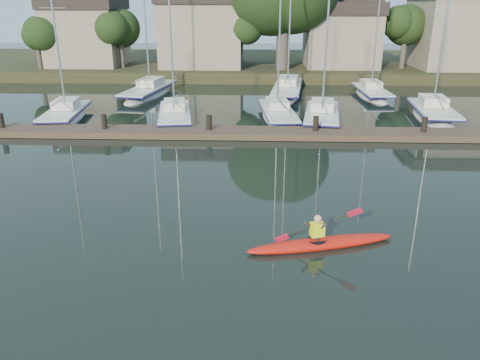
{
  "coord_description": "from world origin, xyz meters",
  "views": [
    {
      "loc": [
        -0.22,
        -11.73,
        7.1
      ],
      "look_at": [
        -0.84,
        3.81,
        1.2
      ],
      "focal_mm": 35.0,
      "sensor_mm": 36.0,
      "label": 1
    }
  ],
  "objects_px": {
    "kayak": "(320,241)",
    "sailboat_7": "(371,98)",
    "sailboat_0": "(67,122)",
    "sailboat_2": "(278,120)",
    "dock": "(262,133)",
    "sailboat_4": "(432,120)",
    "sailboat_3": "(321,124)",
    "sailboat_5": "(149,97)",
    "sailboat_6": "(287,96)",
    "sailboat_1": "(175,122)"
  },
  "relations": [
    {
      "from": "sailboat_4",
      "to": "sailboat_6",
      "type": "height_order",
      "value": "sailboat_6"
    },
    {
      "from": "sailboat_4",
      "to": "sailboat_7",
      "type": "height_order",
      "value": "sailboat_4"
    },
    {
      "from": "sailboat_3",
      "to": "sailboat_6",
      "type": "xyz_separation_m",
      "value": [
        -1.69,
        9.61,
        -0.0
      ]
    },
    {
      "from": "sailboat_2",
      "to": "sailboat_0",
      "type": "bearing_deg",
      "value": 177.86
    },
    {
      "from": "dock",
      "to": "sailboat_0",
      "type": "xyz_separation_m",
      "value": [
        -12.83,
        3.87,
        -0.4
      ]
    },
    {
      "from": "dock",
      "to": "sailboat_2",
      "type": "relative_size",
      "value": 2.41
    },
    {
      "from": "sailboat_1",
      "to": "sailboat_5",
      "type": "height_order",
      "value": "sailboat_5"
    },
    {
      "from": "dock",
      "to": "sailboat_4",
      "type": "relative_size",
      "value": 2.57
    },
    {
      "from": "sailboat_0",
      "to": "sailboat_2",
      "type": "xyz_separation_m",
      "value": [
        13.89,
        0.77,
        0.02
      ]
    },
    {
      "from": "sailboat_2",
      "to": "sailboat_3",
      "type": "bearing_deg",
      "value": -18.93
    },
    {
      "from": "sailboat_0",
      "to": "sailboat_3",
      "type": "xyz_separation_m",
      "value": [
        16.68,
        0.09,
        -0.0
      ]
    },
    {
      "from": "sailboat_2",
      "to": "sailboat_6",
      "type": "relative_size",
      "value": 0.82
    },
    {
      "from": "sailboat_5",
      "to": "kayak",
      "type": "bearing_deg",
      "value": -57.86
    },
    {
      "from": "dock",
      "to": "sailboat_4",
      "type": "bearing_deg",
      "value": 24.71
    },
    {
      "from": "dock",
      "to": "sailboat_2",
      "type": "distance_m",
      "value": 4.77
    },
    {
      "from": "sailboat_3",
      "to": "sailboat_2",
      "type": "bearing_deg",
      "value": 174.49
    },
    {
      "from": "sailboat_3",
      "to": "sailboat_6",
      "type": "distance_m",
      "value": 9.75
    },
    {
      "from": "kayak",
      "to": "sailboat_4",
      "type": "bearing_deg",
      "value": 47.09
    },
    {
      "from": "sailboat_0",
      "to": "sailboat_2",
      "type": "distance_m",
      "value": 13.91
    },
    {
      "from": "dock",
      "to": "sailboat_7",
      "type": "height_order",
      "value": "sailboat_7"
    },
    {
      "from": "kayak",
      "to": "sailboat_4",
      "type": "xyz_separation_m",
      "value": [
        9.57,
        18.0,
        -0.4
      ]
    },
    {
      "from": "kayak",
      "to": "sailboat_5",
      "type": "bearing_deg",
      "value": 98.65
    },
    {
      "from": "sailboat_3",
      "to": "sailboat_4",
      "type": "relative_size",
      "value": 0.99
    },
    {
      "from": "dock",
      "to": "sailboat_2",
      "type": "height_order",
      "value": "sailboat_2"
    },
    {
      "from": "kayak",
      "to": "sailboat_0",
      "type": "height_order",
      "value": "sailboat_0"
    },
    {
      "from": "sailboat_2",
      "to": "sailboat_7",
      "type": "relative_size",
      "value": 1.11
    },
    {
      "from": "sailboat_2",
      "to": "sailboat_5",
      "type": "bearing_deg",
      "value": 137.45
    },
    {
      "from": "sailboat_1",
      "to": "sailboat_7",
      "type": "height_order",
      "value": "sailboat_1"
    },
    {
      "from": "sailboat_1",
      "to": "sailboat_5",
      "type": "relative_size",
      "value": 0.84
    },
    {
      "from": "sailboat_2",
      "to": "sailboat_5",
      "type": "height_order",
      "value": "sailboat_5"
    },
    {
      "from": "sailboat_4",
      "to": "sailboat_5",
      "type": "height_order",
      "value": "sailboat_5"
    },
    {
      "from": "sailboat_5",
      "to": "dock",
      "type": "bearing_deg",
      "value": -44.85
    },
    {
      "from": "kayak",
      "to": "sailboat_3",
      "type": "height_order",
      "value": "sailboat_3"
    },
    {
      "from": "sailboat_3",
      "to": "sailboat_7",
      "type": "relative_size",
      "value": 1.04
    },
    {
      "from": "sailboat_4",
      "to": "sailboat_7",
      "type": "bearing_deg",
      "value": 114.08
    },
    {
      "from": "kayak",
      "to": "sailboat_2",
      "type": "relative_size",
      "value": 0.34
    },
    {
      "from": "sailboat_4",
      "to": "sailboat_5",
      "type": "bearing_deg",
      "value": 167.26
    },
    {
      "from": "sailboat_2",
      "to": "sailboat_7",
      "type": "bearing_deg",
      "value": 40.49
    },
    {
      "from": "sailboat_3",
      "to": "sailboat_4",
      "type": "distance_m",
      "value": 7.58
    },
    {
      "from": "sailboat_2",
      "to": "sailboat_6",
      "type": "xyz_separation_m",
      "value": [
        1.1,
        8.93,
        -0.02
      ]
    },
    {
      "from": "dock",
      "to": "sailboat_4",
      "type": "distance_m",
      "value": 12.47
    },
    {
      "from": "sailboat_7",
      "to": "kayak",
      "type": "bearing_deg",
      "value": -107.31
    },
    {
      "from": "sailboat_6",
      "to": "sailboat_4",
      "type": "bearing_deg",
      "value": -35.87
    },
    {
      "from": "dock",
      "to": "sailboat_6",
      "type": "height_order",
      "value": "sailboat_6"
    },
    {
      "from": "sailboat_5",
      "to": "sailboat_2",
      "type": "bearing_deg",
      "value": -28.66
    },
    {
      "from": "sailboat_2",
      "to": "sailboat_7",
      "type": "height_order",
      "value": "sailboat_2"
    },
    {
      "from": "sailboat_3",
      "to": "sailboat_0",
      "type": "bearing_deg",
      "value": -171.58
    },
    {
      "from": "sailboat_0",
      "to": "sailboat_4",
      "type": "height_order",
      "value": "sailboat_4"
    },
    {
      "from": "kayak",
      "to": "sailboat_7",
      "type": "height_order",
      "value": "sailboat_7"
    },
    {
      "from": "sailboat_0",
      "to": "sailboat_2",
      "type": "relative_size",
      "value": 0.85
    }
  ]
}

